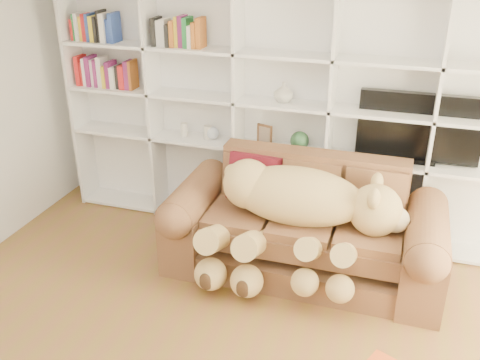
% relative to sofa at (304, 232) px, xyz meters
% --- Properties ---
extents(wall_back, '(5.00, 0.02, 2.70)m').
position_rel_sofa_xyz_m(wall_back, '(-0.37, 0.85, 0.98)').
color(wall_back, white).
rests_on(wall_back, floor).
extents(bookshelf, '(4.43, 0.35, 2.40)m').
position_rel_sofa_xyz_m(bookshelf, '(-0.61, 0.71, 0.94)').
color(bookshelf, white).
rests_on(bookshelf, floor).
extents(sofa, '(2.34, 1.01, 0.98)m').
position_rel_sofa_xyz_m(sofa, '(0.00, 0.00, 0.00)').
color(sofa, brown).
rests_on(sofa, floor).
extents(teddy_bear, '(1.64, 0.93, 0.95)m').
position_rel_sofa_xyz_m(teddy_bear, '(-0.05, -0.20, 0.30)').
color(teddy_bear, '#DDB36E').
rests_on(teddy_bear, sofa).
extents(throw_pillow, '(0.48, 0.31, 0.48)m').
position_rel_sofa_xyz_m(throw_pillow, '(-0.51, 0.16, 0.36)').
color(throw_pillow, maroon).
rests_on(throw_pillow, sofa).
extents(tv, '(1.06, 0.18, 0.63)m').
position_rel_sofa_xyz_m(tv, '(0.84, 0.71, 0.80)').
color(tv, black).
rests_on(tv, bookshelf).
extents(picture_frame, '(0.16, 0.07, 0.20)m').
position_rel_sofa_xyz_m(picture_frame, '(-0.55, 0.66, 0.60)').
color(picture_frame, '#55351D').
rests_on(picture_frame, bookshelf).
extents(green_vase, '(0.18, 0.18, 0.18)m').
position_rel_sofa_xyz_m(green_vase, '(-0.21, 0.66, 0.58)').
color(green_vase, '#2F5C34').
rests_on(green_vase, bookshelf).
extents(figurine_tall, '(0.09, 0.09, 0.14)m').
position_rel_sofa_xyz_m(figurine_tall, '(-1.39, 0.66, 0.56)').
color(figurine_tall, silver).
rests_on(figurine_tall, bookshelf).
extents(figurine_short, '(0.10, 0.10, 0.14)m').
position_rel_sofa_xyz_m(figurine_short, '(-1.13, 0.66, 0.56)').
color(figurine_short, silver).
rests_on(figurine_short, bookshelf).
extents(snow_globe, '(0.12, 0.12, 0.12)m').
position_rel_sofa_xyz_m(snow_globe, '(-1.08, 0.66, 0.56)').
color(snow_globe, silver).
rests_on(snow_globe, bookshelf).
extents(shelf_vase, '(0.19, 0.19, 0.19)m').
position_rel_sofa_xyz_m(shelf_vase, '(-0.38, 0.66, 1.04)').
color(shelf_vase, beige).
rests_on(shelf_vase, bookshelf).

